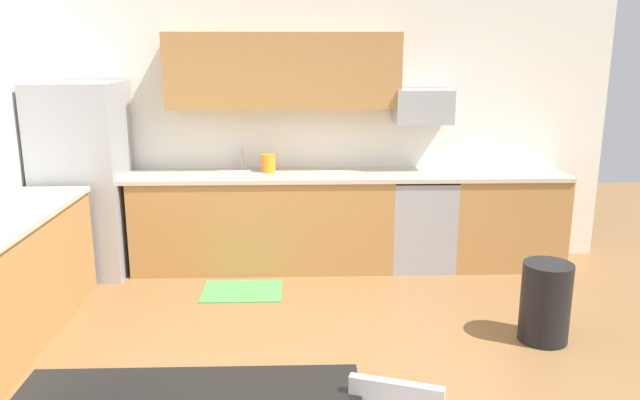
{
  "coord_description": "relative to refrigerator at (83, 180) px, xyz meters",
  "views": [
    {
      "loc": [
        -0.14,
        -3.59,
        2.15
      ],
      "look_at": [
        0.0,
        1.0,
        1.0
      ],
      "focal_mm": 35.24,
      "sensor_mm": 36.0,
      "label": 1
    }
  ],
  "objects": [
    {
      "name": "cabinet_run_back",
      "position": [
        1.67,
        0.08,
        -0.46
      ],
      "size": [
        2.48,
        0.6,
        0.9
      ],
      "primitive_type": "cube",
      "color": "#AD7A42",
      "rests_on": "ground"
    },
    {
      "name": "wall_back",
      "position": [
        2.18,
        0.43,
        0.44
      ],
      "size": [
        5.8,
        0.1,
        2.7
      ],
      "primitive_type": "cube",
      "color": "white",
      "rests_on": "ground"
    },
    {
      "name": "floor_mat",
      "position": [
        1.51,
        -0.57,
        -0.9
      ],
      "size": [
        0.7,
        0.5,
        0.01
      ],
      "primitive_type": "cube",
      "color": "#4CA54C",
      "rests_on": "ground"
    },
    {
      "name": "kettle",
      "position": [
        1.72,
        0.13,
        0.11
      ],
      "size": [
        0.14,
        0.14,
        0.2
      ],
      "primitive_type": "cylinder",
      "color": "orange",
      "rests_on": "countertop_back"
    },
    {
      "name": "sink_faucet",
      "position": [
        1.46,
        0.26,
        0.13
      ],
      "size": [
        0.02,
        0.02,
        0.24
      ],
      "primitive_type": "cylinder",
      "color": "#B2B5BA",
      "rests_on": "countertop_back"
    },
    {
      "name": "oven_range",
      "position": [
        3.21,
        0.08,
        -0.45
      ],
      "size": [
        0.6,
        0.6,
        0.91
      ],
      "color": "#999BA0",
      "rests_on": "ground"
    },
    {
      "name": "cabinet_run_left",
      "position": [
        -0.12,
        -1.42,
        -0.46
      ],
      "size": [
        0.6,
        2.0,
        0.9
      ],
      "primitive_type": "cube",
      "color": "#AD7A42",
      "rests_on": "ground"
    },
    {
      "name": "refrigerator",
      "position": [
        0.0,
        0.0,
        0.0
      ],
      "size": [
        0.76,
        0.7,
        1.81
      ],
      "primitive_type": "cube",
      "color": "#9EA0A5",
      "rests_on": "ground"
    },
    {
      "name": "countertop_left",
      "position": [
        -0.12,
        -1.42,
        0.01
      ],
      "size": [
        0.64,
        2.0,
        0.04
      ],
      "primitive_type": "cube",
      "color": "beige",
      "rests_on": "cabinet_run_left"
    },
    {
      "name": "upper_cabinets_back",
      "position": [
        1.88,
        0.21,
        0.99
      ],
      "size": [
        2.2,
        0.34,
        0.7
      ],
      "primitive_type": "cube",
      "color": "#AD7A42"
    },
    {
      "name": "countertop_back",
      "position": [
        2.18,
        0.08,
        0.01
      ],
      "size": [
        4.8,
        0.64,
        0.04
      ],
      "primitive_type": "cube",
      "color": "beige",
      "rests_on": "cabinet_run_back"
    },
    {
      "name": "ground_plane",
      "position": [
        2.18,
        -2.22,
        -0.91
      ],
      "size": [
        12.0,
        12.0,
        0.0
      ],
      "primitive_type": "plane",
      "color": "olive"
    },
    {
      "name": "cabinet_run_back_right",
      "position": [
        4.04,
        0.08,
        -0.46
      ],
      "size": [
        1.07,
        0.6,
        0.9
      ],
      "primitive_type": "cube",
      "color": "#AD7A42",
      "rests_on": "ground"
    },
    {
      "name": "microwave",
      "position": [
        3.21,
        0.18,
        0.66
      ],
      "size": [
        0.54,
        0.36,
        0.32
      ],
      "primitive_type": "cube",
      "color": "#9EA0A5"
    },
    {
      "name": "sink_basin",
      "position": [
        1.46,
        0.08,
        -0.03
      ],
      "size": [
        0.48,
        0.4,
        0.14
      ],
      "primitive_type": "cube",
      "color": "#A5A8AD",
      "rests_on": "countertop_back"
    },
    {
      "name": "trash_bin",
      "position": [
        3.83,
        -1.57,
        -0.61
      ],
      "size": [
        0.36,
        0.36,
        0.6
      ],
      "primitive_type": "cylinder",
      "color": "black",
      "rests_on": "ground"
    }
  ]
}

